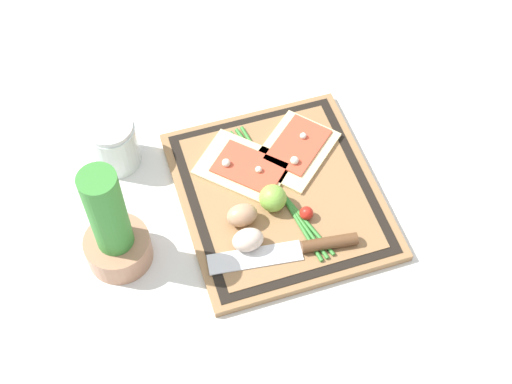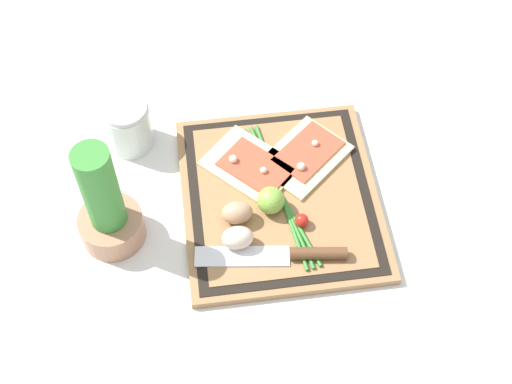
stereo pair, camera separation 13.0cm
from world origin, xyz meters
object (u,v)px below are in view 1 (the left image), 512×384
(pizza_slice_far, at_px, (244,167))
(lime, at_px, (273,198))
(egg_brown, at_px, (242,215))
(herb_pot, at_px, (113,232))
(egg_pink, at_px, (248,240))
(cherry_tomato_red, at_px, (306,213))
(pizza_slice_near, at_px, (296,150))
(sauce_jar, at_px, (114,146))
(knife, at_px, (308,247))

(pizza_slice_far, relative_size, lime, 3.95)
(egg_brown, bearing_deg, herb_pot, 88.16)
(lime, bearing_deg, herb_pot, 91.60)
(egg_pink, bearing_deg, herb_pot, 74.92)
(lime, bearing_deg, cherry_tomato_red, -129.60)
(pizza_slice_near, xyz_separation_m, cherry_tomato_red, (-0.15, 0.03, 0.01))
(cherry_tomato_red, distance_m, herb_pot, 0.34)
(pizza_slice_near, bearing_deg, sauce_jar, 73.50)
(pizza_slice_near, distance_m, egg_brown, 0.19)
(pizza_slice_near, height_order, knife, pizza_slice_near)
(knife, height_order, cherry_tomato_red, cherry_tomato_red)
(pizza_slice_far, height_order, lime, lime)
(pizza_slice_near, bearing_deg, pizza_slice_far, 95.02)
(lime, height_order, herb_pot, herb_pot)
(herb_pot, bearing_deg, sauce_jar, -9.96)
(knife, height_order, egg_brown, egg_brown)
(pizza_slice_far, xyz_separation_m, sauce_jar, (0.11, 0.23, 0.02))
(egg_brown, xyz_separation_m, lime, (0.02, -0.06, 0.00))
(pizza_slice_far, xyz_separation_m, cherry_tomato_red, (-0.14, -0.07, 0.01))
(pizza_slice_far, bearing_deg, herb_pot, 111.71)
(egg_brown, relative_size, lime, 1.12)
(knife, distance_m, sauce_jar, 0.42)
(knife, relative_size, herb_pot, 1.11)
(pizza_slice_far, xyz_separation_m, egg_pink, (-0.16, 0.04, 0.02))
(pizza_slice_far, height_order, knife, pizza_slice_far)
(lime, height_order, sauce_jar, sauce_jar)
(egg_brown, distance_m, cherry_tomato_red, 0.12)
(herb_pot, bearing_deg, egg_brown, -91.84)
(egg_brown, distance_m, egg_pink, 0.05)
(pizza_slice_far, bearing_deg, lime, -165.98)
(egg_brown, distance_m, lime, 0.06)
(egg_brown, bearing_deg, knife, -134.39)
(sauce_jar, bearing_deg, knife, -137.98)
(cherry_tomato_red, bearing_deg, egg_pink, 102.20)
(egg_pink, distance_m, herb_pot, 0.23)
(pizza_slice_near, relative_size, knife, 0.75)
(pizza_slice_far, bearing_deg, egg_pink, 164.96)
(pizza_slice_near, bearing_deg, knife, 166.14)
(cherry_tomato_red, bearing_deg, lime, 50.40)
(pizza_slice_near, height_order, lime, lime)
(egg_pink, distance_m, sauce_jar, 0.33)
(egg_pink, bearing_deg, pizza_slice_far, -15.04)
(egg_brown, relative_size, egg_pink, 1.00)
(cherry_tomato_red, bearing_deg, sauce_jar, 50.66)
(herb_pot, bearing_deg, knife, -107.17)
(egg_pink, bearing_deg, knife, -111.67)
(knife, relative_size, sauce_jar, 2.56)
(lime, bearing_deg, pizza_slice_far, 14.02)
(herb_pot, bearing_deg, egg_pink, -105.08)
(egg_pink, bearing_deg, cherry_tomato_red, -77.80)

